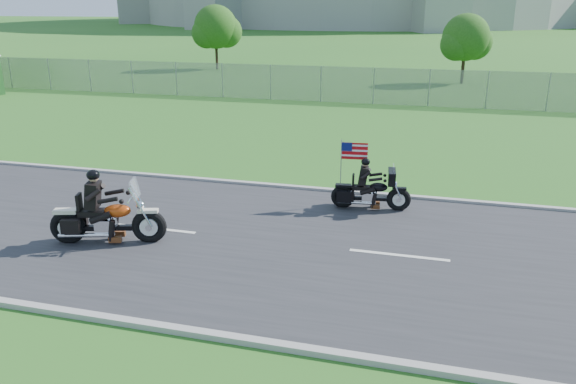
# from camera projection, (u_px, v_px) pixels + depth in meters

# --- Properties ---
(ground) EXTENTS (420.00, 420.00, 0.00)m
(ground) POSITION_uv_depth(u_px,v_px,m) (230.00, 238.00, 13.45)
(ground) COLOR #22551A
(ground) RESTS_ON ground
(road) EXTENTS (120.00, 8.00, 0.04)m
(road) POSITION_uv_depth(u_px,v_px,m) (230.00, 238.00, 13.45)
(road) COLOR #28282B
(road) RESTS_ON ground
(curb_north) EXTENTS (120.00, 0.18, 0.12)m
(curb_north) POSITION_uv_depth(u_px,v_px,m) (277.00, 186.00, 17.14)
(curb_north) COLOR #9E9B93
(curb_north) RESTS_ON ground
(curb_south) EXTENTS (120.00, 0.18, 0.12)m
(curb_south) POSITION_uv_depth(u_px,v_px,m) (147.00, 325.00, 9.73)
(curb_south) COLOR #9E9B93
(curb_south) RESTS_ON ground
(fence) EXTENTS (60.00, 0.03, 2.00)m
(fence) POSITION_uv_depth(u_px,v_px,m) (270.00, 82.00, 32.67)
(fence) COLOR gray
(fence) RESTS_ON ground
(tree_fence_near) EXTENTS (3.52, 3.28, 4.75)m
(tree_fence_near) POSITION_uv_depth(u_px,v_px,m) (466.00, 40.00, 38.50)
(tree_fence_near) COLOR #382316
(tree_fence_near) RESTS_ON ground
(tree_fence_mid) EXTENTS (3.96, 3.69, 5.30)m
(tree_fence_mid) POSITION_uv_depth(u_px,v_px,m) (216.00, 29.00, 46.99)
(tree_fence_mid) COLOR #382316
(tree_fence_mid) RESTS_ON ground
(motorcycle_lead) EXTENTS (2.64, 1.16, 1.82)m
(motorcycle_lead) POSITION_uv_depth(u_px,v_px,m) (106.00, 221.00, 13.00)
(motorcycle_lead) COLOR black
(motorcycle_lead) RESTS_ON ground
(motorcycle_follow) EXTENTS (2.16, 0.76, 1.80)m
(motorcycle_follow) POSITION_uv_depth(u_px,v_px,m) (371.00, 192.00, 15.16)
(motorcycle_follow) COLOR black
(motorcycle_follow) RESTS_ON ground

